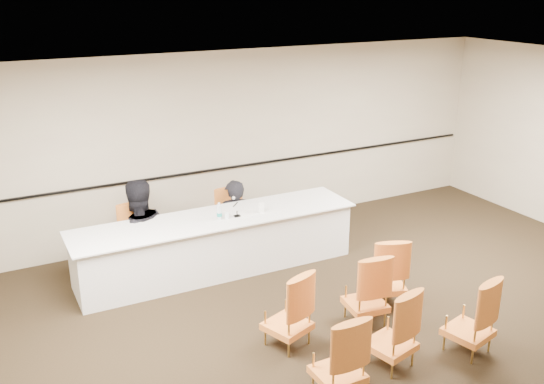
{
  "coord_description": "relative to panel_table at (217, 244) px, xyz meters",
  "views": [
    {
      "loc": [
        -3.78,
        -4.85,
        4.01
      ],
      "look_at": [
        0.1,
        2.6,
        1.08
      ],
      "focal_mm": 40.0,
      "sensor_mm": 36.0,
      "label": 1
    }
  ],
  "objects": [
    {
      "name": "aud_chair_back_left",
      "position": [
        -0.01,
        -3.19,
        0.06
      ],
      "size": [
        0.51,
        0.51,
        0.95
      ],
      "primitive_type": null,
      "rotation": [
        0.0,
        0.0,
        0.01
      ],
      "color": "#C55B23",
      "rests_on": "ground"
    },
    {
      "name": "floor",
      "position": [
        0.78,
        -2.63,
        -0.42
      ],
      "size": [
        10.0,
        10.0,
        0.0
      ],
      "primitive_type": "plane",
      "color": "black",
      "rests_on": "ground"
    },
    {
      "name": "aud_chair_front_right",
      "position": [
        1.58,
        -1.9,
        0.06
      ],
      "size": [
        0.64,
        0.64,
        0.95
      ],
      "primitive_type": null,
      "rotation": [
        0.0,
        0.0,
        -0.36
      ],
      "color": "#C55B23",
      "rests_on": "ground"
    },
    {
      "name": "wall_rail",
      "position": [
        0.78,
        1.33,
        0.68
      ],
      "size": [
        9.8,
        0.04,
        0.03
      ],
      "primitive_type": "cube",
      "color": "black",
      "rests_on": "wall_back"
    },
    {
      "name": "panel_table",
      "position": [
        0.0,
        0.0,
        0.0
      ],
      "size": [
        4.15,
        0.99,
        0.83
      ],
      "primitive_type": null,
      "rotation": [
        0.0,
        0.0,
        -0.01
      ],
      "color": "white",
      "rests_on": "ground"
    },
    {
      "name": "panelist_main",
      "position": [
        0.54,
        0.59,
        -0.08
      ],
      "size": [
        0.62,
        0.45,
        1.61
      ],
      "primitive_type": "imported",
      "rotation": [
        0.0,
        0.0,
        3.03
      ],
      "color": "black",
      "rests_on": "ground"
    },
    {
      "name": "microphone",
      "position": [
        0.28,
        -0.11,
        0.55
      ],
      "size": [
        0.11,
        0.2,
        0.26
      ],
      "primitive_type": null,
      "rotation": [
        0.0,
        0.0,
        -0.09
      ],
      "color": "black",
      "rests_on": "panel_table"
    },
    {
      "name": "panelist_second_chair",
      "position": [
        -0.99,
        0.61,
        0.06
      ],
      "size": [
        0.51,
        0.51,
        0.95
      ],
      "primitive_type": null,
      "rotation": [
        0.0,
        0.0,
        -0.01
      ],
      "color": "#C55B23",
      "rests_on": "ground"
    },
    {
      "name": "ceiling",
      "position": [
        0.78,
        -2.63,
        2.58
      ],
      "size": [
        10.0,
        10.0,
        0.0
      ],
      "primitive_type": "plane",
      "rotation": [
        3.14,
        0.0,
        0.0
      ],
      "color": "silver",
      "rests_on": "ground"
    },
    {
      "name": "panelist_second",
      "position": [
        -0.99,
        0.61,
        -0.02
      ],
      "size": [
        1.01,
        0.82,
        1.93
      ],
      "primitive_type": "imported",
      "rotation": [
        0.0,
        0.0,
        3.24
      ],
      "color": "black",
      "rests_on": "ground"
    },
    {
      "name": "aud_chair_back_mid",
      "position": [
        0.78,
        -3.02,
        0.06
      ],
      "size": [
        0.6,
        0.6,
        0.95
      ],
      "primitive_type": null,
      "rotation": [
        0.0,
        0.0,
        0.24
      ],
      "color": "#C55B23",
      "rests_on": "ground"
    },
    {
      "name": "aud_chair_front_mid",
      "position": [
        1.06,
        -2.17,
        0.06
      ],
      "size": [
        0.56,
        0.56,
        0.95
      ],
      "primitive_type": null,
      "rotation": [
        0.0,
        0.0,
        -0.13
      ],
      "color": "#C55B23",
      "rests_on": "ground"
    },
    {
      "name": "aud_chair_back_right",
      "position": [
        1.73,
        -3.22,
        0.06
      ],
      "size": [
        0.61,
        0.61,
        0.95
      ],
      "primitive_type": null,
      "rotation": [
        0.0,
        0.0,
        0.25
      ],
      "color": "#C55B23",
      "rests_on": "ground"
    },
    {
      "name": "drinking_glass",
      "position": [
        0.12,
        -0.13,
        0.47
      ],
      "size": [
        0.08,
        0.08,
        0.1
      ],
      "primitive_type": "cylinder",
      "rotation": [
        0.0,
        0.0,
        -0.21
      ],
      "color": "white",
      "rests_on": "panel_table"
    },
    {
      "name": "coffee_cup",
      "position": [
        0.66,
        -0.12,
        0.49
      ],
      "size": [
        0.12,
        0.12,
        0.14
      ],
      "primitive_type": "cylinder",
      "rotation": [
        0.0,
        0.0,
        0.42
      ],
      "color": "white",
      "rests_on": "panel_table"
    },
    {
      "name": "aud_chair_front_left",
      "position": [
        -0.03,
        -2.16,
        0.06
      ],
      "size": [
        0.64,
        0.64,
        0.95
      ],
      "primitive_type": null,
      "rotation": [
        0.0,
        0.0,
        0.34
      ],
      "color": "#C55B23",
      "rests_on": "ground"
    },
    {
      "name": "papers",
      "position": [
        0.43,
        -0.09,
        0.42
      ],
      "size": [
        0.35,
        0.3,
        0.0
      ],
      "primitive_type": "cube",
      "rotation": [
        0.0,
        0.0,
        0.3
      ],
      "color": "white",
      "rests_on": "panel_table"
    },
    {
      "name": "wall_back",
      "position": [
        0.78,
        1.37,
        1.08
      ],
      "size": [
        10.0,
        0.04,
        3.0
      ],
      "primitive_type": "cube",
      "color": "tan",
      "rests_on": "ground"
    },
    {
      "name": "water_bottle",
      "position": [
        0.02,
        -0.08,
        0.54
      ],
      "size": [
        0.08,
        0.08,
        0.24
      ],
      "primitive_type": null,
      "rotation": [
        0.0,
        0.0,
        -0.07
      ],
      "color": "teal",
      "rests_on": "panel_table"
    },
    {
      "name": "panelist_main_chair",
      "position": [
        0.54,
        0.59,
        0.06
      ],
      "size": [
        0.51,
        0.51,
        0.95
      ],
      "primitive_type": null,
      "rotation": [
        0.0,
        0.0,
        -0.01
      ],
      "color": "#C55B23",
      "rests_on": "ground"
    }
  ]
}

